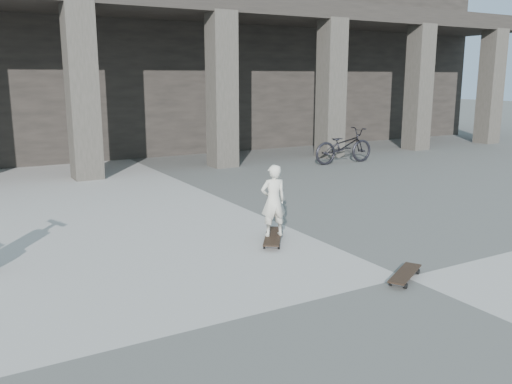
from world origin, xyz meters
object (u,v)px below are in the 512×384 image
longboard (273,237)px  bicycle (344,146)px  skateboard_spare (405,274)px  child (273,201)px

longboard → bicycle: bearing=-11.1°
skateboard_spare → bicycle: bearing=26.4°
skateboard_spare → child: child is taller
child → skateboard_spare: bearing=115.1°
child → bicycle: 7.67m
child → bicycle: (5.55, 5.29, -0.13)m
bicycle → child: bearing=135.6°
child → bicycle: child is taller
longboard → skateboard_spare: bearing=-129.5°
longboard → child: bearing=55.9°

